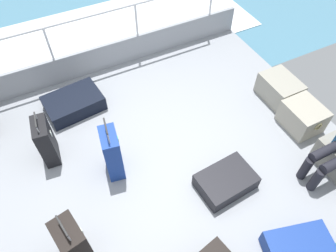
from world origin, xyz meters
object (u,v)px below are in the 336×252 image
at_px(suitcase_1, 112,153).
at_px(suitcase_2, 46,141).
at_px(suitcase_8, 74,103).
at_px(cargo_crate_1, 302,116).
at_px(cargo_crate_0, 279,89).
at_px(suitcase_3, 73,243).
at_px(suitcase_4, 226,181).

xyz_separation_m(suitcase_1, suitcase_2, (-0.57, -0.67, -0.03)).
height_order(suitcase_1, suitcase_8, suitcase_1).
relative_size(cargo_crate_1, suitcase_2, 0.75).
relative_size(cargo_crate_0, cargo_crate_1, 1.11).
xyz_separation_m(cargo_crate_0, suitcase_3, (0.91, -3.43, 0.14)).
bearing_deg(suitcase_8, cargo_crate_0, 67.37).
relative_size(suitcase_2, suitcase_3, 0.98).
bearing_deg(suitcase_4, suitcase_1, -126.60).
xyz_separation_m(suitcase_1, suitcase_4, (0.84, 1.13, -0.26)).
bearing_deg(suitcase_2, cargo_crate_1, 71.98).
distance_m(cargo_crate_0, suitcase_1, 2.71).
height_order(suitcase_2, suitcase_8, suitcase_2).
distance_m(cargo_crate_1, suitcase_1, 2.67).
bearing_deg(suitcase_4, cargo_crate_0, 120.58).
relative_size(suitcase_1, suitcase_3, 1.15).
bearing_deg(suitcase_3, suitcase_1, 138.32).
bearing_deg(cargo_crate_0, suitcase_3, -75.13).
bearing_deg(suitcase_1, suitcase_8, -172.85).
bearing_deg(suitcase_3, cargo_crate_1, 95.47).
xyz_separation_m(suitcase_2, suitcase_3, (1.39, -0.05, -0.00)).
bearing_deg(suitcase_8, suitcase_4, 31.30).
bearing_deg(suitcase_3, cargo_crate_0, 104.87).
bearing_deg(cargo_crate_1, suitcase_2, -108.02).
relative_size(suitcase_3, suitcase_4, 1.09).
distance_m(suitcase_1, suitcase_8, 1.32).
relative_size(cargo_crate_1, suitcase_1, 0.64).
bearing_deg(cargo_crate_1, suitcase_1, -100.76).
xyz_separation_m(cargo_crate_0, suitcase_4, (0.93, -1.57, -0.08)).
bearing_deg(suitcase_2, suitcase_1, 49.61).
bearing_deg(suitcase_3, suitcase_2, 177.74).
bearing_deg(suitcase_3, suitcase_4, 89.44).
bearing_deg(cargo_crate_0, suitcase_2, -98.16).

